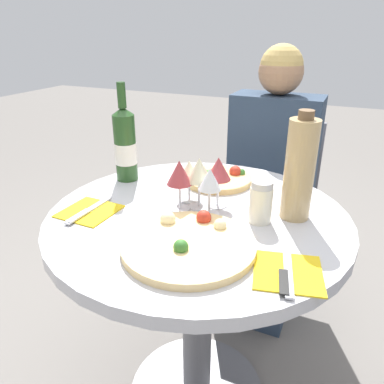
{
  "coord_description": "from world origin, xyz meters",
  "views": [
    {
      "loc": [
        0.38,
        -0.9,
        1.26
      ],
      "look_at": [
        0.02,
        -0.08,
        0.86
      ],
      "focal_mm": 35.0,
      "sensor_mm": 36.0,
      "label": 1
    }
  ],
  "objects_px": {
    "dining_table": "(198,264)",
    "chair_behind_diner": "(271,210)",
    "wine_bottle": "(125,145)",
    "tall_carafe": "(300,169)",
    "pizza_large": "(189,243)",
    "seated_diner": "(266,202)"
  },
  "relations": [
    {
      "from": "dining_table",
      "to": "chair_behind_diner",
      "type": "relative_size",
      "value": 1.03
    },
    {
      "from": "wine_bottle",
      "to": "tall_carafe",
      "type": "height_order",
      "value": "wine_bottle"
    },
    {
      "from": "dining_table",
      "to": "tall_carafe",
      "type": "height_order",
      "value": "tall_carafe"
    },
    {
      "from": "pizza_large",
      "to": "wine_bottle",
      "type": "distance_m",
      "value": 0.52
    },
    {
      "from": "tall_carafe",
      "to": "wine_bottle",
      "type": "bearing_deg",
      "value": 175.24
    },
    {
      "from": "dining_table",
      "to": "seated_diner",
      "type": "xyz_separation_m",
      "value": [
        0.07,
        0.62,
        -0.04
      ]
    },
    {
      "from": "chair_behind_diner",
      "to": "wine_bottle",
      "type": "xyz_separation_m",
      "value": [
        -0.4,
        -0.61,
        0.45
      ]
    },
    {
      "from": "pizza_large",
      "to": "tall_carafe",
      "type": "distance_m",
      "value": 0.37
    },
    {
      "from": "chair_behind_diner",
      "to": "wine_bottle",
      "type": "relative_size",
      "value": 2.54
    },
    {
      "from": "dining_table",
      "to": "wine_bottle",
      "type": "distance_m",
      "value": 0.48
    },
    {
      "from": "chair_behind_diner",
      "to": "pizza_large",
      "type": "relative_size",
      "value": 2.59
    },
    {
      "from": "dining_table",
      "to": "pizza_large",
      "type": "relative_size",
      "value": 2.66
    },
    {
      "from": "chair_behind_diner",
      "to": "pizza_large",
      "type": "distance_m",
      "value": 0.99
    },
    {
      "from": "chair_behind_diner",
      "to": "wine_bottle",
      "type": "distance_m",
      "value": 0.86
    },
    {
      "from": "dining_table",
      "to": "wine_bottle",
      "type": "bearing_deg",
      "value": 157.3
    },
    {
      "from": "dining_table",
      "to": "tall_carafe",
      "type": "xyz_separation_m",
      "value": [
        0.26,
        0.09,
        0.33
      ]
    },
    {
      "from": "tall_carafe",
      "to": "chair_behind_diner",
      "type": "bearing_deg",
      "value": 106.42
    },
    {
      "from": "seated_diner",
      "to": "pizza_large",
      "type": "relative_size",
      "value": 3.62
    },
    {
      "from": "chair_behind_diner",
      "to": "tall_carafe",
      "type": "bearing_deg",
      "value": 106.42
    },
    {
      "from": "seated_diner",
      "to": "wine_bottle",
      "type": "relative_size",
      "value": 3.56
    },
    {
      "from": "pizza_large",
      "to": "wine_bottle",
      "type": "xyz_separation_m",
      "value": [
        -0.39,
        0.32,
        0.12
      ]
    },
    {
      "from": "seated_diner",
      "to": "pizza_large",
      "type": "distance_m",
      "value": 0.83
    }
  ]
}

